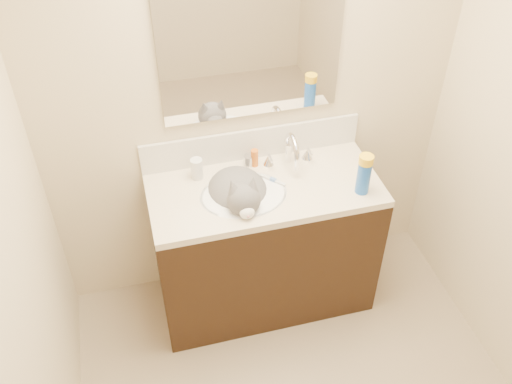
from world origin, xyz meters
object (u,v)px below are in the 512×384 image
basin (244,205)px  cat (239,195)px  spray_can (364,177)px  faucet (291,153)px  silver_jar (249,161)px  vanity_cabinet (264,248)px  pill_bottle (197,169)px  amber_bottle (255,158)px

basin → cat: cat is taller
basin → spray_can: (0.59, -0.13, 0.16)m
faucet → silver_jar: faucet is taller
vanity_cabinet → cat: cat is taller
basin → silver_jar: 0.26m
basin → pill_bottle: size_ratio=3.90×
pill_bottle → vanity_cabinet: bearing=-27.2°
cat → spray_can: bearing=-12.8°
silver_jar → spray_can: bearing=-35.4°
faucet → cat: size_ratio=0.62×
basin → silver_jar: silver_jar is taller
spray_can → silver_jar: bearing=144.6°
cat → spray_can: size_ratio=2.38×
silver_jar → pill_bottle: bearing=-173.2°
pill_bottle → amber_bottle: (0.32, 0.02, -0.01)m
pill_bottle → silver_jar: 0.29m
basin → pill_bottle: bearing=135.8°
faucet → silver_jar: 0.23m
faucet → cat: 0.36m
pill_bottle → spray_can: 0.85m
cat → silver_jar: 0.23m
vanity_cabinet → basin: bearing=-166.0°
amber_bottle → pill_bottle: bearing=-175.7°
vanity_cabinet → cat: (-0.14, -0.00, 0.43)m
spray_can → faucet: bearing=134.2°
faucet → spray_can: 0.41m
basin → pill_bottle: 0.31m
pill_bottle → spray_can: size_ratio=0.61×
basin → spray_can: size_ratio=2.38×
faucet → basin: bearing=-150.9°
pill_bottle → silver_jar: (0.29, 0.03, -0.03)m
amber_bottle → vanity_cabinet: bearing=-88.5°
amber_bottle → faucet: bearing=-15.7°
basin → amber_bottle: 0.27m
basin → spray_can: 0.62m
spray_can → pill_bottle: bearing=157.7°
silver_jar → spray_can: spray_can is taller
faucet → cat: bearing=-155.9°
cat → pill_bottle: cat is taller
silver_jar → vanity_cabinet: bearing=-79.8°
basin → cat: (-0.02, 0.03, 0.05)m
vanity_cabinet → pill_bottle: pill_bottle is taller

